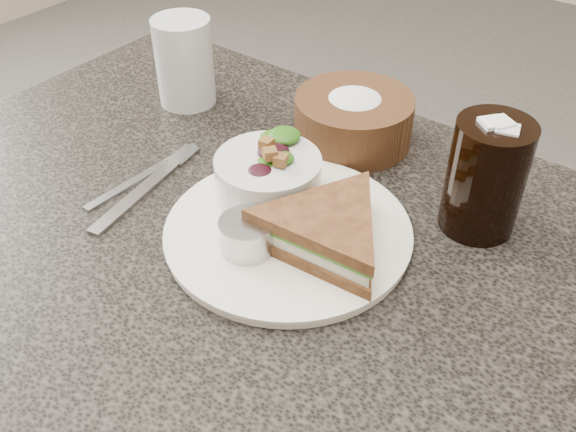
# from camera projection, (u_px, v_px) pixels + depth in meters

# --- Properties ---
(dining_table) EXTENTS (1.00, 0.70, 0.75)m
(dining_table) POSITION_uv_depth(u_px,v_px,m) (260.00, 416.00, 0.98)
(dining_table) COLOR black
(dining_table) RESTS_ON floor
(dinner_plate) EXTENTS (0.28, 0.28, 0.01)m
(dinner_plate) POSITION_uv_depth(u_px,v_px,m) (288.00, 232.00, 0.73)
(dinner_plate) COLOR silver
(dinner_plate) RESTS_ON dining_table
(sandwich) EXTENTS (0.19, 0.19, 0.05)m
(sandwich) POSITION_uv_depth(u_px,v_px,m) (327.00, 231.00, 0.69)
(sandwich) COLOR brown
(sandwich) RESTS_ON dinner_plate
(salad_bowl) EXTENTS (0.13, 0.13, 0.07)m
(salad_bowl) POSITION_uv_depth(u_px,v_px,m) (268.00, 171.00, 0.75)
(salad_bowl) COLOR silver
(salad_bowl) RESTS_ON dinner_plate
(dressing_ramekin) EXTENTS (0.07, 0.07, 0.04)m
(dressing_ramekin) POSITION_uv_depth(u_px,v_px,m) (247.00, 235.00, 0.69)
(dressing_ramekin) COLOR #ABACAE
(dressing_ramekin) RESTS_ON dinner_plate
(orange_wedge) EXTENTS (0.09, 0.09, 0.03)m
(orange_wedge) POSITION_uv_depth(u_px,v_px,m) (335.00, 205.00, 0.74)
(orange_wedge) COLOR orange
(orange_wedge) RESTS_ON dinner_plate
(fork) EXTENTS (0.05, 0.18, 0.00)m
(fork) POSITION_uv_depth(u_px,v_px,m) (141.00, 191.00, 0.80)
(fork) COLOR #949597
(fork) RESTS_ON dining_table
(knife) EXTENTS (0.02, 0.18, 0.00)m
(knife) POSITION_uv_depth(u_px,v_px,m) (144.00, 176.00, 0.82)
(knife) COLOR #9AA0AA
(knife) RESTS_ON dining_table
(bread_basket) EXTENTS (0.17, 0.17, 0.09)m
(bread_basket) POSITION_uv_depth(u_px,v_px,m) (354.00, 112.00, 0.86)
(bread_basket) COLOR #482D19
(bread_basket) RESTS_ON dining_table
(cola_glass) EXTENTS (0.10, 0.10, 0.15)m
(cola_glass) POSITION_uv_depth(u_px,v_px,m) (487.00, 173.00, 0.71)
(cola_glass) COLOR black
(cola_glass) RESTS_ON dining_table
(water_glass) EXTENTS (0.11, 0.11, 0.13)m
(water_glass) POSITION_uv_depth(u_px,v_px,m) (184.00, 62.00, 0.94)
(water_glass) COLOR silver
(water_glass) RESTS_ON dining_table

